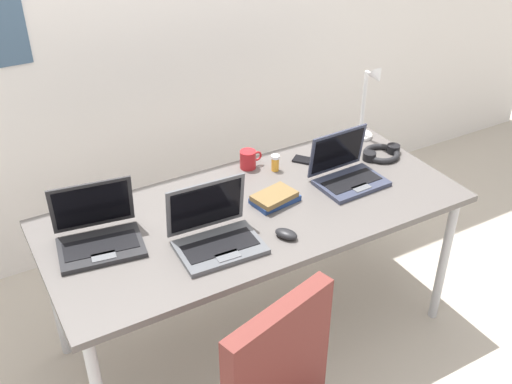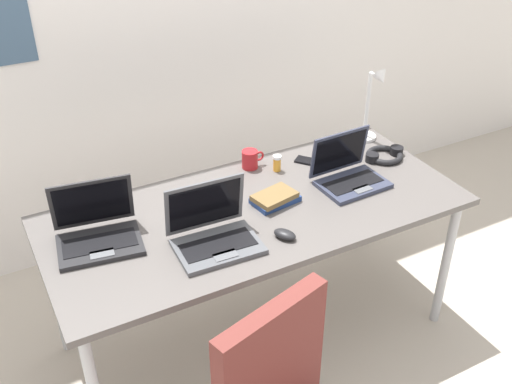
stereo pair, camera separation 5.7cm
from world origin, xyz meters
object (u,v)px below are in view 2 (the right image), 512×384
(pill_bottle, at_px, (277,163))
(computer_mouse, at_px, (285,234))
(book_stack, at_px, (275,198))
(coffee_mug, at_px, (250,159))
(desk_lamp, at_px, (372,105))
(laptop_near_mouse, at_px, (97,232))
(cell_phone, at_px, (310,161))
(laptop_center, at_px, (349,174))
(laptop_far_corner, at_px, (214,234))
(headphones, at_px, (384,155))

(pill_bottle, bearing_deg, computer_mouse, -116.09)
(book_stack, height_order, coffee_mug, coffee_mug)
(desk_lamp, bearing_deg, laptop_near_mouse, -172.39)
(cell_phone, relative_size, pill_bottle, 1.72)
(book_stack, bearing_deg, pill_bottle, 58.28)
(laptop_near_mouse, relative_size, book_stack, 1.66)
(computer_mouse, bearing_deg, book_stack, 41.03)
(desk_lamp, distance_m, laptop_center, 0.47)
(laptop_far_corner, height_order, pill_bottle, laptop_far_corner)
(computer_mouse, xyz_separation_m, coffee_mug, (0.14, 0.56, 0.03))
(laptop_near_mouse, relative_size, cell_phone, 2.62)
(cell_phone, distance_m, headphones, 0.37)
(cell_phone, height_order, headphones, headphones)
(book_stack, bearing_deg, cell_phone, 35.18)
(laptop_far_corner, bearing_deg, computer_mouse, -20.25)
(laptop_center, bearing_deg, book_stack, 177.73)
(headphones, height_order, coffee_mug, coffee_mug)
(desk_lamp, height_order, cell_phone, desk_lamp)
(pill_bottle, bearing_deg, headphones, -14.97)
(coffee_mug, bearing_deg, laptop_near_mouse, -163.49)
(computer_mouse, distance_m, coffee_mug, 0.58)
(desk_lamp, bearing_deg, book_stack, -158.63)
(headphones, relative_size, coffee_mug, 1.89)
(desk_lamp, distance_m, headphones, 0.26)
(cell_phone, bearing_deg, coffee_mug, 122.79)
(laptop_center, distance_m, headphones, 0.31)
(laptop_near_mouse, distance_m, pill_bottle, 0.91)
(laptop_near_mouse, height_order, pill_bottle, laptop_near_mouse)
(computer_mouse, height_order, pill_bottle, pill_bottle)
(laptop_center, distance_m, cell_phone, 0.25)
(desk_lamp, relative_size, coffee_mug, 3.54)
(pill_bottle, bearing_deg, book_stack, -121.72)
(laptop_far_corner, height_order, coffee_mug, laptop_far_corner)
(desk_lamp, relative_size, computer_mouse, 4.17)
(laptop_near_mouse, xyz_separation_m, coffee_mug, (0.80, 0.24, -0.00))
(laptop_far_corner, bearing_deg, headphones, 13.08)
(headphones, bearing_deg, laptop_center, -159.64)
(laptop_far_corner, xyz_separation_m, cell_phone, (0.68, 0.37, -0.04))
(pill_bottle, height_order, book_stack, pill_bottle)
(laptop_near_mouse, relative_size, headphones, 1.67)
(laptop_center, relative_size, coffee_mug, 2.75)
(laptop_near_mouse, xyz_separation_m, book_stack, (0.75, -0.08, -0.02))
(book_stack, bearing_deg, coffee_mug, 81.50)
(computer_mouse, bearing_deg, headphones, -4.99)
(laptop_far_corner, relative_size, coffee_mug, 2.98)
(laptop_far_corner, distance_m, laptop_center, 0.74)
(laptop_near_mouse, distance_m, computer_mouse, 0.74)
(laptop_center, height_order, laptop_near_mouse, laptop_near_mouse)
(laptop_near_mouse, bearing_deg, pill_bottle, 9.60)
(computer_mouse, bearing_deg, laptop_center, -2.86)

